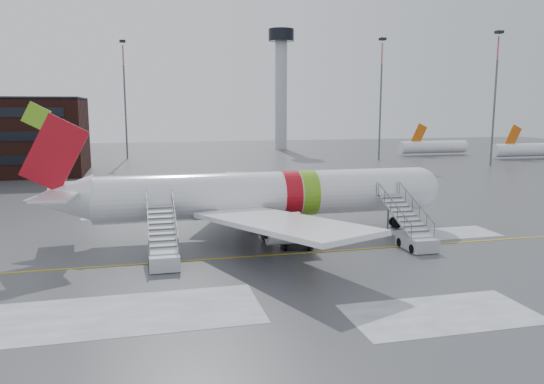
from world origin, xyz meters
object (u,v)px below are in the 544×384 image
object	(u,v)px
airstair_aft	(163,249)
pushback_tug	(295,241)
airstair_fwd	(412,233)
airliner	(255,196)

from	to	relation	value
airstair_aft	pushback_tug	distance (m)	10.12
pushback_tug	airstair_fwd	bearing A→B (deg)	-10.49
airstair_aft	pushback_tug	xyz separation A→B (m)	(9.97, 1.67, -0.44)
airstair_aft	pushback_tug	bearing A→B (deg)	9.52
airliner	pushback_tug	size ratio (longest dim) A/B	12.97
airstair_aft	airstair_fwd	bearing A→B (deg)	0.00
airliner	airstair_aft	bearing A→B (deg)	-140.51
pushback_tug	airstair_aft	bearing A→B (deg)	-170.48
airstair_fwd	pushback_tug	bearing A→B (deg)	169.51
airliner	airstair_aft	xyz separation A→B (m)	(-7.93, -6.54, -2.35)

